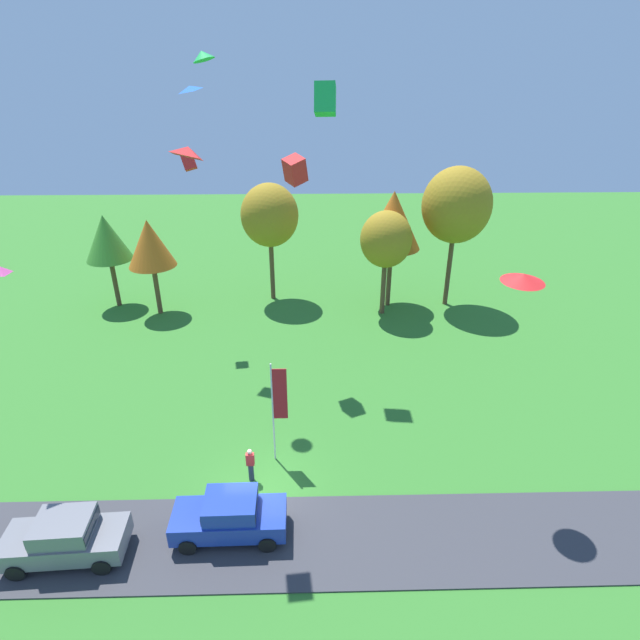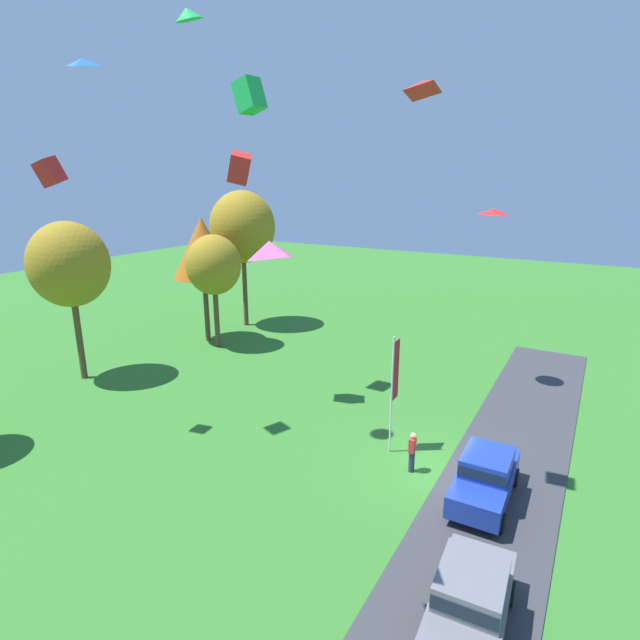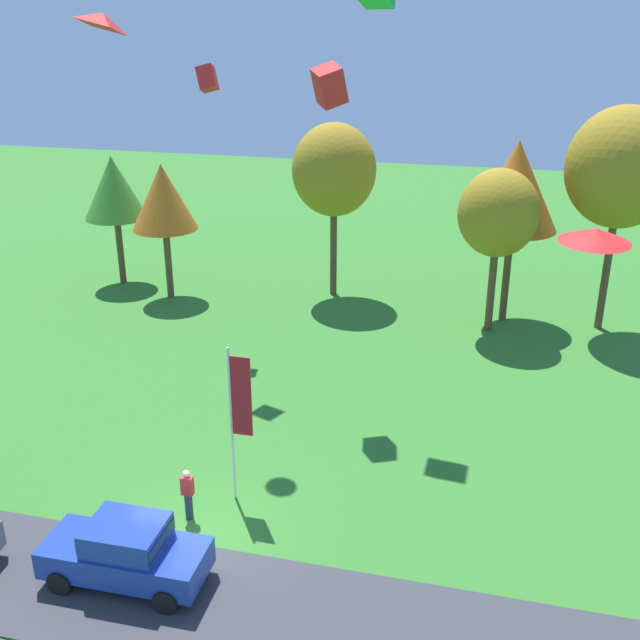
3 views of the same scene
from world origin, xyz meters
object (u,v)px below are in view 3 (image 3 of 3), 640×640
at_px(car_sedan_far_end, 126,550).
at_px(kite_box_mid_center, 207,78).
at_px(tree_right_of_center, 114,188).
at_px(tree_far_right, 498,214).
at_px(person_on_lawn, 188,494).
at_px(kite_diamond_low_drifter, 104,20).
at_px(kite_box_high_right, 329,86).
at_px(kite_delta_over_trees, 595,235).
at_px(flag_banner, 238,406).
at_px(tree_far_left, 334,170).
at_px(tree_lone_near, 622,168).
at_px(tree_center_back, 515,186).
at_px(tree_left_of_center, 163,198).

bearing_deg(car_sedan_far_end, kite_box_mid_center, 103.06).
xyz_separation_m(tree_right_of_center, tree_far_right, (20.48, -1.92, 0.32)).
bearing_deg(person_on_lawn, kite_diamond_low_drifter, -179.14).
bearing_deg(kite_box_high_right, kite_diamond_low_drifter, -108.09).
bearing_deg(kite_delta_over_trees, car_sedan_far_end, -166.30).
relative_size(person_on_lawn, flag_banner, 0.33).
distance_m(tree_far_left, tree_lone_near, 13.76).
bearing_deg(tree_center_back, car_sedan_far_end, -113.31).
relative_size(tree_center_back, kite_box_high_right, 6.95).
bearing_deg(kite_diamond_low_drifter, tree_left_of_center, 113.00).
bearing_deg(tree_center_back, flag_banner, -113.72).
relative_size(tree_center_back, kite_box_mid_center, 8.90).
distance_m(tree_right_of_center, tree_far_left, 12.17).
xyz_separation_m(tree_right_of_center, tree_far_left, (12.05, 1.10, 1.33)).
relative_size(person_on_lawn, tree_center_back, 0.19).
distance_m(tree_center_back, kite_box_high_right, 12.40).
height_order(car_sedan_far_end, kite_box_mid_center, kite_box_mid_center).
distance_m(tree_far_right, tree_lone_near, 5.81).
bearing_deg(tree_left_of_center, kite_delta_over_trees, -43.18).
height_order(tree_left_of_center, kite_diamond_low_drifter, kite_diamond_low_drifter).
height_order(tree_far_left, kite_diamond_low_drifter, kite_diamond_low_drifter).
distance_m(tree_far_right, kite_diamond_low_drifter, 21.32).
relative_size(car_sedan_far_end, tree_far_right, 0.57).
relative_size(kite_diamond_low_drifter, kite_box_high_right, 0.76).
bearing_deg(kite_diamond_low_drifter, tree_right_of_center, 120.12).
height_order(tree_right_of_center, tree_left_of_center, tree_left_of_center).
xyz_separation_m(person_on_lawn, tree_center_back, (8.84, 18.71, 5.87)).
xyz_separation_m(person_on_lawn, tree_left_of_center, (-8.67, 17.64, 4.57)).
xyz_separation_m(tree_far_right, tree_center_back, (0.65, 1.49, 1.00)).
distance_m(tree_lone_near, flag_banner, 21.73).
bearing_deg(person_on_lawn, tree_right_of_center, 122.70).
relative_size(car_sedan_far_end, tree_right_of_center, 0.62).
bearing_deg(kite_delta_over_trees, flag_banner, 169.98).
distance_m(person_on_lawn, tree_lone_near, 24.08).
xyz_separation_m(tree_lone_near, kite_box_mid_center, (-17.88, -4.55, 3.86)).
distance_m(tree_left_of_center, flag_banner, 19.18).
bearing_deg(car_sedan_far_end, tree_far_right, 66.70).
distance_m(tree_far_right, kite_box_high_right, 11.49).
bearing_deg(kite_box_mid_center, tree_far_right, 13.34).
height_order(tree_left_of_center, tree_far_right, tree_far_right).
bearing_deg(person_on_lawn, flag_banner, 47.89).
bearing_deg(kite_delta_over_trees, tree_right_of_center, 139.48).
distance_m(person_on_lawn, tree_far_left, 21.07).
xyz_separation_m(kite_box_mid_center, kite_diamond_low_drifter, (3.29, -14.23, 2.45)).
xyz_separation_m(tree_far_left, kite_diamond_low_drifter, (-0.94, -20.25, 7.35)).
bearing_deg(kite_delta_over_trees, tree_far_right, 97.29).
relative_size(tree_right_of_center, kite_box_high_right, 5.61).
height_order(tree_center_back, kite_box_mid_center, kite_box_mid_center).
height_order(person_on_lawn, kite_box_mid_center, kite_box_mid_center).
distance_m(tree_left_of_center, tree_far_left, 8.92).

